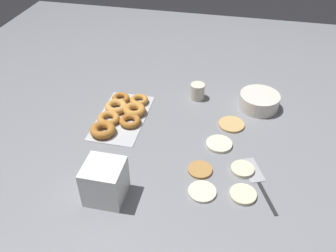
% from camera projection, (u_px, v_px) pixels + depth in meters
% --- Properties ---
extents(ground_plane, '(3.00, 3.00, 0.00)m').
position_uv_depth(ground_plane, '(190.00, 146.00, 1.50)').
color(ground_plane, gray).
extents(pancake_0, '(0.12, 0.12, 0.01)m').
position_uv_depth(pancake_0, '(231.00, 124.00, 1.61)').
color(pancake_0, tan).
rests_on(pancake_0, ground_plane).
extents(pancake_1, '(0.11, 0.11, 0.01)m').
position_uv_depth(pancake_1, '(219.00, 144.00, 1.50)').
color(pancake_1, beige).
rests_on(pancake_1, ground_plane).
extents(pancake_2, '(0.10, 0.10, 0.01)m').
position_uv_depth(pancake_2, '(200.00, 170.00, 1.38)').
color(pancake_2, '#B27F42').
rests_on(pancake_2, ground_plane).
extents(pancake_3, '(0.10, 0.10, 0.01)m').
position_uv_depth(pancake_3, '(243.00, 194.00, 1.29)').
color(pancake_3, beige).
rests_on(pancake_3, ground_plane).
extents(pancake_4, '(0.09, 0.09, 0.02)m').
position_uv_depth(pancake_4, '(242.00, 169.00, 1.38)').
color(pancake_4, beige).
rests_on(pancake_4, ground_plane).
extents(pancake_5, '(0.10, 0.10, 0.01)m').
position_uv_depth(pancake_5, '(202.00, 192.00, 1.30)').
color(pancake_5, beige).
rests_on(pancake_5, ground_plane).
extents(donut_tray, '(0.39, 0.22, 0.04)m').
position_uv_depth(donut_tray, '(121.00, 114.00, 1.65)').
color(donut_tray, silver).
rests_on(donut_tray, ground_plane).
extents(batter_bowl, '(0.19, 0.19, 0.07)m').
position_uv_depth(batter_bowl, '(259.00, 101.00, 1.70)').
color(batter_bowl, silver).
rests_on(batter_bowl, ground_plane).
extents(container_stack, '(0.13, 0.14, 0.15)m').
position_uv_depth(container_stack, '(105.00, 181.00, 1.24)').
color(container_stack, white).
rests_on(container_stack, ground_plane).
extents(paper_cup, '(0.07, 0.07, 0.08)m').
position_uv_depth(paper_cup, '(197.00, 91.00, 1.76)').
color(paper_cup, beige).
rests_on(paper_cup, ground_plane).
extents(spatula, '(0.28, 0.15, 0.01)m').
position_uv_depth(spatula, '(255.00, 176.00, 1.36)').
color(spatula, black).
rests_on(spatula, ground_plane).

